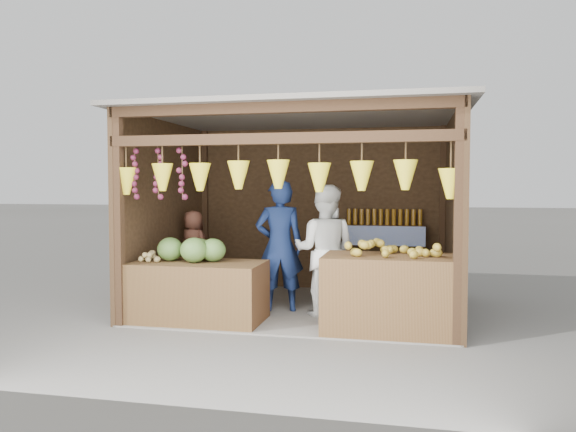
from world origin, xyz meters
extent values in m
plane|color=#514F49|center=(0.00, 0.00, 0.00)|extent=(80.00, 80.00, 0.00)
cube|color=slate|center=(0.00, 0.00, 0.01)|extent=(4.00, 3.00, 0.02)
cube|color=black|center=(0.00, 1.50, 1.30)|extent=(4.00, 0.06, 2.60)
cube|color=black|center=(-2.00, 0.00, 1.30)|extent=(0.06, 3.00, 2.60)
cube|color=black|center=(2.00, 0.00, 1.30)|extent=(0.06, 3.00, 2.60)
cube|color=#605B54|center=(0.00, 0.00, 2.63)|extent=(4.30, 3.30, 0.06)
cube|color=black|center=(-1.94, -1.44, 1.30)|extent=(0.11, 0.11, 2.60)
cube|color=black|center=(1.94, -1.44, 1.30)|extent=(0.11, 0.11, 2.60)
cube|color=black|center=(-1.94, 1.44, 1.30)|extent=(0.11, 0.11, 2.60)
cube|color=black|center=(1.94, 1.44, 1.30)|extent=(0.11, 0.11, 2.60)
cube|color=black|center=(0.00, -1.44, 2.20)|extent=(4.00, 0.12, 0.12)
cube|color=black|center=(0.00, -1.44, 2.54)|extent=(4.00, 0.12, 0.12)
cube|color=#382314|center=(1.05, 1.30, 1.05)|extent=(1.25, 0.30, 0.05)
cube|color=#382314|center=(0.47, 1.30, 0.53)|extent=(0.05, 0.28, 1.05)
cube|color=#382314|center=(1.64, 1.30, 0.53)|extent=(0.05, 0.28, 1.05)
cube|color=blue|center=(1.05, 1.14, 0.92)|extent=(1.25, 0.02, 0.30)
cube|color=#4F301A|center=(-1.10, -1.03, 0.37)|extent=(1.61, 0.85, 0.74)
cube|color=#492E18|center=(1.25, -1.07, 0.44)|extent=(1.56, 0.85, 0.89)
cube|color=black|center=(-1.67, 0.23, 0.14)|extent=(0.30, 0.30, 0.28)
imported|color=#14224C|center=(-0.25, -0.27, 0.88)|extent=(0.73, 0.59, 1.76)
imported|color=white|center=(0.37, -0.38, 0.85)|extent=(0.86, 0.69, 1.70)
imported|color=brown|center=(-1.67, 0.23, 0.80)|extent=(0.60, 0.51, 1.04)
camera|label=1|loc=(1.43, -7.49, 1.67)|focal=35.00mm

